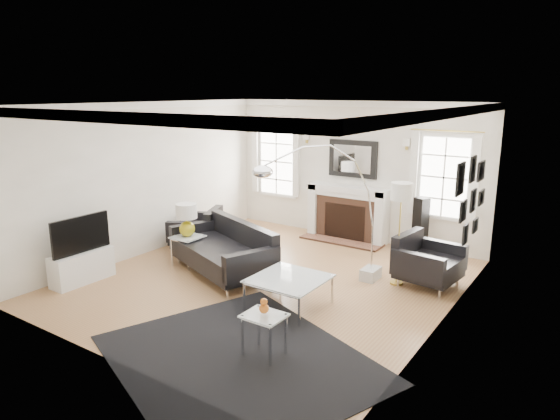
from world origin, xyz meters
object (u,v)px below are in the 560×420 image
Objects in this scene: fireplace at (347,214)px; armchair_left at (199,230)px; coffee_table at (289,280)px; gourd_lamp at (187,218)px; sofa at (225,251)px; arc_floor_lamp at (319,207)px; armchair_right at (425,262)px.

fireplace is 3.02m from armchair_left.
fireplace is 1.73× the size of coffee_table.
fireplace is 1.40× the size of armchair_left.
gourd_lamp is (-2.42, 0.47, 0.45)m from coffee_table.
gourd_lamp is (-0.79, -0.08, 0.48)m from sofa.
sofa reaches higher than coffee_table.
sofa is 0.93m from gourd_lamp.
sofa is 1.02× the size of arc_floor_lamp.
armchair_left is 1.12m from gourd_lamp.
armchair_left is at bearing -135.30° from fireplace.
fireplace reaches higher than coffee_table.
armchair_left is 2.08× the size of gourd_lamp.
armchair_left is 3.24m from coffee_table.
armchair_left is at bearing 174.75° from arc_floor_lamp.
gourd_lamp is 0.26× the size of arc_floor_lamp.
sofa is 1.72m from coffee_table.
armchair_right is at bearing 55.50° from coffee_table.
sofa is 1.53m from armchair_left.
coffee_table is at bearing -24.06° from armchair_left.
sofa is at bearing -161.09° from arc_floor_lamp.
fireplace is 2.62m from armchair_right.
coffee_table is (-1.31, -1.91, 0.04)m from armchair_right.
gourd_lamp is (-1.60, -2.96, 0.32)m from fireplace.
coffee_table is at bearing -18.64° from sofa.
coffee_table is 2.51m from gourd_lamp.
armchair_right is 4.03m from gourd_lamp.
armchair_left is (-1.32, 0.77, -0.02)m from sofa.
fireplace is at bearing 74.21° from sofa.
fireplace reaches higher than armchair_left.
gourd_lamp is at bearing -158.93° from armchair_right.
gourd_lamp is at bearing -118.42° from fireplace.
armchair_left is 4.31m from armchair_right.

